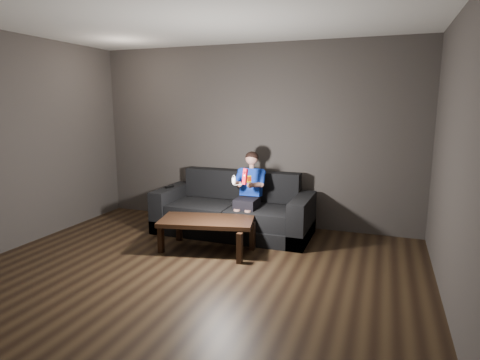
% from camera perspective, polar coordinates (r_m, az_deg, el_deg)
% --- Properties ---
extents(floor, '(5.00, 5.00, 0.00)m').
position_cam_1_polar(floor, '(4.21, -9.50, -15.11)').
color(floor, black).
rests_on(floor, ground).
extents(back_wall, '(5.00, 0.04, 2.70)m').
position_cam_1_polar(back_wall, '(6.10, 1.74, 6.28)').
color(back_wall, '#403B37').
rests_on(back_wall, ground).
extents(right_wall, '(0.04, 5.00, 2.70)m').
position_cam_1_polar(right_wall, '(3.37, 29.93, 1.20)').
color(right_wall, '#403B37').
rests_on(right_wall, ground).
extents(ceiling, '(5.00, 5.00, 0.02)m').
position_cam_1_polar(ceiling, '(3.89, -10.84, 23.57)').
color(ceiling, beige).
rests_on(ceiling, back_wall).
extents(sofa, '(2.21, 0.95, 0.85)m').
position_cam_1_polar(sofa, '(5.78, -0.87, -4.78)').
color(sofa, black).
rests_on(sofa, floor).
extents(child, '(0.43, 0.53, 1.07)m').
position_cam_1_polar(child, '(5.54, 1.32, -0.89)').
color(child, black).
rests_on(child, sofa).
extents(wii_remote_red, '(0.07, 0.09, 0.21)m').
position_cam_1_polar(wii_remote_red, '(5.09, 0.71, 0.49)').
color(wii_remote_red, red).
rests_on(wii_remote_red, child).
extents(nunchuk_white, '(0.07, 0.09, 0.13)m').
position_cam_1_polar(nunchuk_white, '(5.16, -0.89, 0.02)').
color(nunchuk_white, white).
rests_on(nunchuk_white, child).
extents(wii_remote_black, '(0.08, 0.15, 0.03)m').
position_cam_1_polar(wii_remote_black, '(6.05, -9.99, -0.95)').
color(wii_remote_black, black).
rests_on(wii_remote_black, sofa).
extents(coffee_table, '(1.25, 0.81, 0.42)m').
position_cam_1_polar(coffee_table, '(5.04, -4.75, -6.16)').
color(coffee_table, black).
rests_on(coffee_table, floor).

